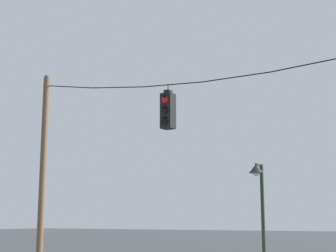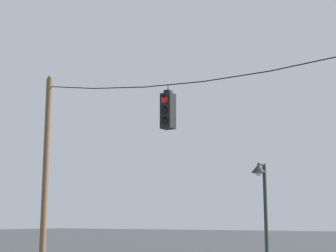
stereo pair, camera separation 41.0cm
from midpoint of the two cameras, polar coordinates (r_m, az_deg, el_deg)
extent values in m
cylinder|color=brown|center=(17.12, -12.79, -6.31)|extent=(0.20, 0.20, 7.01)
sphere|color=brown|center=(17.71, -12.33, 5.21)|extent=(0.16, 0.16, 0.16)
cylinder|color=black|center=(16.96, -10.03, 4.23)|extent=(1.93, 0.03, 0.35)
cylinder|color=black|center=(15.72, -4.78, 4.25)|extent=(1.92, 0.03, 0.25)
cylinder|color=black|center=(14.66, 1.31, 4.64)|extent=(1.92, 0.03, 0.14)
cylinder|color=black|center=(13.82, 8.24, 5.45)|extent=(1.92, 0.03, 0.03)
cylinder|color=black|center=(13.24, 15.95, 6.70)|extent=(1.92, 0.03, 0.14)
cube|color=black|center=(14.56, 0.81, 1.65)|extent=(0.34, 0.34, 1.02)
cube|color=black|center=(14.68, 0.80, 3.79)|extent=(0.19, 0.19, 0.10)
cylinder|color=black|center=(14.71, 0.80, 4.26)|extent=(0.02, 0.02, 0.15)
cylinder|color=red|center=(14.47, 0.43, 2.97)|extent=(0.20, 0.03, 0.20)
cylinder|color=black|center=(14.45, 0.34, 3.35)|extent=(0.07, 0.12, 0.07)
cylinder|color=black|center=(14.40, 0.43, 1.79)|extent=(0.20, 0.03, 0.20)
cylinder|color=black|center=(14.38, 0.34, 2.17)|extent=(0.07, 0.12, 0.07)
cylinder|color=black|center=(14.34, 0.43, 0.59)|extent=(0.20, 0.03, 0.20)
cylinder|color=black|center=(14.32, 0.34, 0.98)|extent=(0.07, 0.12, 0.07)
cylinder|color=#233323|center=(17.19, 11.52, -11.09)|extent=(0.12, 0.12, 4.19)
cylinder|color=#233323|center=(17.04, 10.97, -4.22)|extent=(0.07, 0.52, 0.07)
cone|color=#232328|center=(16.78, 10.68, -4.63)|extent=(0.47, 0.47, 0.28)
sphere|color=silver|center=(16.77, 10.69, -5.11)|extent=(0.21, 0.21, 0.21)
camera|label=1|loc=(0.20, -89.19, -0.15)|focal=55.00mm
camera|label=2|loc=(0.20, 90.81, 0.15)|focal=55.00mm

